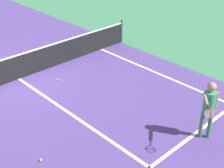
{
  "coord_description": "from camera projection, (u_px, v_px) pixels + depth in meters",
  "views": [
    {
      "loc": [
        -4.75,
        -10.05,
        5.65
      ],
      "look_at": [
        1.01,
        -3.98,
        1.0
      ],
      "focal_mm": 51.59,
      "sensor_mm": 36.0,
      "label": 1
    }
  ],
  "objects": [
    {
      "name": "line_sideline_right",
      "position": [
        220.0,
        100.0,
        10.67
      ],
      "size": [
        0.1,
        11.89,
        0.01
      ],
      "primitive_type": "cube",
      "color": "white",
      "rests_on": "ground_plane"
    },
    {
      "name": "ground_plane",
      "position": [
        19.0,
        79.0,
        11.98
      ],
      "size": [
        60.0,
        60.0,
        0.0
      ],
      "primitive_type": "plane",
      "color": "#38724C"
    },
    {
      "name": "line_service_near",
      "position": [
        150.0,
        168.0,
        7.91
      ],
      "size": [
        8.22,
        0.1,
        0.01
      ],
      "primitive_type": "cube",
      "color": "white",
      "rests_on": "ground_plane"
    },
    {
      "name": "net",
      "position": [
        17.0,
        67.0,
        11.74
      ],
      "size": [
        10.87,
        0.09,
        1.07
      ],
      "color": "#33383D",
      "rests_on": "ground_plane"
    },
    {
      "name": "tennis_ball_near_net",
      "position": [
        57.0,
        80.0,
        11.85
      ],
      "size": [
        0.07,
        0.07,
        0.07
      ],
      "primitive_type": "sphere",
      "color": "#CCE033",
      "rests_on": "ground_plane"
    },
    {
      "name": "court_surface_inbounds",
      "position": [
        19.0,
        79.0,
        11.98
      ],
      "size": [
        10.62,
        24.4,
        0.0
      ],
      "primitive_type": "cube",
      "color": "#4C387A",
      "rests_on": "ground_plane"
    },
    {
      "name": "player_near",
      "position": [
        209.0,
        105.0,
        8.44
      ],
      "size": [
        1.1,
        0.72,
        1.72
      ],
      "color": "#3F7247",
      "rests_on": "ground_plane"
    },
    {
      "name": "tennis_ball_mid_court",
      "position": [
        41.0,
        160.0,
        8.11
      ],
      "size": [
        0.07,
        0.07,
        0.07
      ],
      "primitive_type": "sphere",
      "color": "#CCE033",
      "rests_on": "ground_plane"
    },
    {
      "name": "line_center_service",
      "position": [
        71.0,
        114.0,
        9.94
      ],
      "size": [
        0.1,
        6.4,
        0.01
      ],
      "primitive_type": "cube",
      "color": "white",
      "rests_on": "ground_plane"
    }
  ]
}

